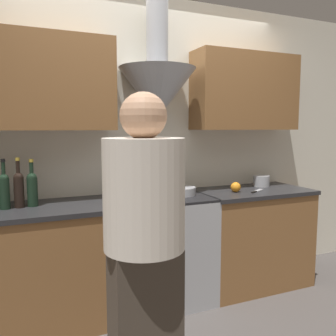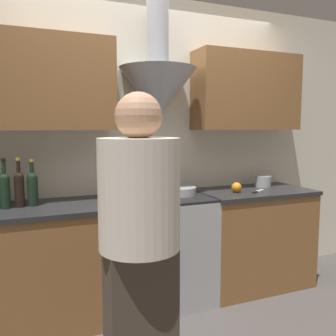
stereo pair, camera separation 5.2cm
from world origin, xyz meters
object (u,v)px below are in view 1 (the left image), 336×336
(person_foreground_left, at_px, (145,253))
(orange_fruit, at_px, (236,187))
(wine_bottle_7, at_px, (32,187))
(wine_bottle_6, at_px, (19,188))
(mixing_bowl, at_px, (181,191))
(stove_range, at_px, (163,249))
(wine_bottle_5, at_px, (4,189))
(stock_pot, at_px, (144,191))
(saucepan, at_px, (261,181))

(person_foreground_left, bearing_deg, orange_fruit, 41.57)
(person_foreground_left, bearing_deg, wine_bottle_7, 109.65)
(wine_bottle_6, relative_size, mixing_bowl, 1.42)
(stove_range, bearing_deg, wine_bottle_6, 178.07)
(wine_bottle_5, relative_size, wine_bottle_6, 0.99)
(wine_bottle_5, xyz_separation_m, mixing_bowl, (1.36, -0.00, -0.11))
(stock_pot, bearing_deg, mixing_bowl, 6.52)
(stove_range, xyz_separation_m, saucepan, (1.08, 0.11, 0.50))
(wine_bottle_5, relative_size, stock_pot, 1.45)
(wine_bottle_6, relative_size, wine_bottle_7, 1.04)
(wine_bottle_6, height_order, person_foreground_left, person_foreground_left)
(stock_pot, bearing_deg, wine_bottle_7, 175.43)
(stove_range, xyz_separation_m, wine_bottle_6, (-1.10, 0.04, 0.59))
(stove_range, height_order, wine_bottle_7, wine_bottle_7)
(saucepan, distance_m, person_foreground_left, 2.09)
(saucepan, bearing_deg, stove_range, -174.33)
(wine_bottle_5, xyz_separation_m, wine_bottle_6, (0.09, 0.01, 0.00))
(mixing_bowl, height_order, person_foreground_left, person_foreground_left)
(wine_bottle_6, relative_size, stock_pot, 1.47)
(orange_fruit, distance_m, person_foreground_left, 1.67)
(orange_fruit, bearing_deg, stove_range, 175.21)
(person_foreground_left, bearing_deg, mixing_bowl, 57.75)
(stove_range, bearing_deg, person_foreground_left, -116.32)
(stove_range, xyz_separation_m, stock_pot, (-0.17, -0.02, 0.51))
(mixing_bowl, distance_m, orange_fruit, 0.51)
(wine_bottle_6, bearing_deg, person_foreground_left, -66.53)
(stove_range, xyz_separation_m, person_foreground_left, (-0.58, -1.16, 0.44))
(orange_fruit, bearing_deg, person_foreground_left, -138.43)
(wine_bottle_5, distance_m, mixing_bowl, 1.36)
(orange_fruit, bearing_deg, stock_pot, 177.56)
(wine_bottle_5, distance_m, saucepan, 2.27)
(stove_range, relative_size, person_foreground_left, 0.55)
(orange_fruit, bearing_deg, wine_bottle_6, 176.98)
(saucepan, bearing_deg, stock_pot, -174.17)
(wine_bottle_6, distance_m, mixing_bowl, 1.27)
(wine_bottle_7, distance_m, orange_fruit, 1.69)
(wine_bottle_7, relative_size, stock_pot, 1.41)
(mixing_bowl, bearing_deg, saucepan, 5.56)
(wine_bottle_6, distance_m, person_foreground_left, 1.32)
(wine_bottle_6, xyz_separation_m, person_foreground_left, (0.52, -1.20, -0.15))
(wine_bottle_7, xyz_separation_m, mixing_bowl, (1.18, -0.03, -0.11))
(stove_range, distance_m, mixing_bowl, 0.51)
(wine_bottle_6, bearing_deg, wine_bottle_7, 6.11)
(stove_range, xyz_separation_m, mixing_bowl, (0.17, 0.02, 0.48))
(wine_bottle_6, distance_m, orange_fruit, 1.77)
(saucepan, bearing_deg, person_foreground_left, -142.47)
(wine_bottle_6, height_order, saucepan, wine_bottle_6)
(person_foreground_left, bearing_deg, saucepan, 37.53)
(stock_pot, relative_size, person_foreground_left, 0.15)
(wine_bottle_5, relative_size, orange_fruit, 3.98)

